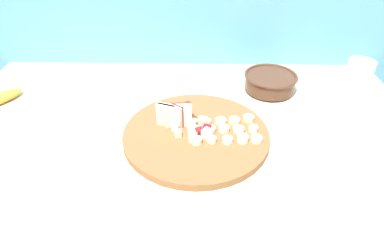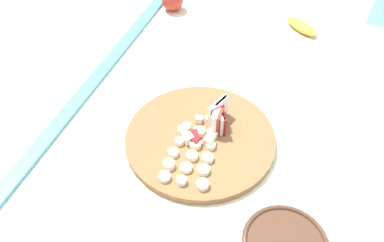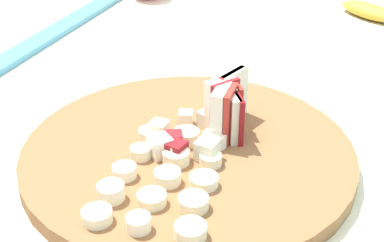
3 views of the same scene
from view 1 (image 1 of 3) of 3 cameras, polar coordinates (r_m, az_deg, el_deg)
tiled_countertop at (r=1.16m, az=-1.49°, el=-19.66°), size 1.28×0.80×0.90m
tile_backsplash at (r=1.31m, az=-0.88°, el=1.30°), size 2.40×0.04×1.33m
cutting_board at (r=0.81m, az=0.71°, el=-2.40°), size 0.36×0.36×0.02m
apple_wedge_fan at (r=0.81m, az=-2.94°, el=1.07°), size 0.09×0.05×0.06m
apple_dice_pile at (r=0.79m, az=1.09°, el=-1.64°), size 0.10×0.09×0.02m
banana_slice_rows at (r=0.80m, az=5.42°, el=-1.49°), size 0.18×0.12×0.02m
ceramic_bowl at (r=1.02m, az=13.58°, el=6.80°), size 0.16×0.16×0.06m
banana_peel at (r=1.10m, az=-30.65°, el=3.48°), size 0.11×0.13×0.03m
small_jar at (r=1.13m, az=27.28°, el=7.26°), size 0.08×0.08×0.09m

